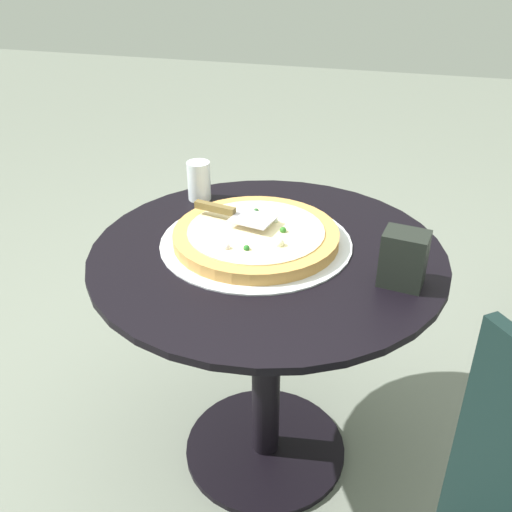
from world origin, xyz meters
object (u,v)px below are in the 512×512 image
object	(u,v)px
patio_table	(267,317)
drinking_cup	(199,181)
napkin_dispenser	(404,259)
pizza_server	(232,213)
pizza_on_tray	(256,236)

from	to	relation	value
patio_table	drinking_cup	bearing A→B (deg)	137.45
drinking_cup	napkin_dispenser	distance (m)	0.64
patio_table	pizza_server	distance (m)	0.28
pizza_on_tray	pizza_server	world-z (taller)	pizza_server
pizza_on_tray	pizza_server	distance (m)	0.08
pizza_server	patio_table	bearing A→B (deg)	-28.59
pizza_server	napkin_dispenser	size ratio (longest dim) A/B	1.75
pizza_on_tray	drinking_cup	xyz separation A→B (m)	(-0.22, 0.21, 0.04)
napkin_dispenser	pizza_on_tray	bearing A→B (deg)	173.42
pizza_on_tray	napkin_dispenser	distance (m)	0.36
patio_table	pizza_on_tray	xyz separation A→B (m)	(-0.04, 0.03, 0.21)
drinking_cup	napkin_dispenser	xyz separation A→B (m)	(0.57, -0.30, 0.01)
patio_table	drinking_cup	xyz separation A→B (m)	(-0.25, 0.23, 0.25)
pizza_on_tray	drinking_cup	world-z (taller)	drinking_cup
patio_table	pizza_server	world-z (taller)	pizza_server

